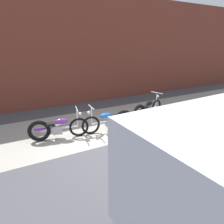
# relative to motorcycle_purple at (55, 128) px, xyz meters

# --- Properties ---
(ground_plane) EXTENTS (80.00, 80.00, 0.00)m
(ground_plane) POSITION_rel_motorcycle_purple_xyz_m (1.62, -1.23, -0.40)
(ground_plane) COLOR #47474C
(sidewalk_slab) EXTENTS (36.00, 3.50, 0.01)m
(sidewalk_slab) POSITION_rel_motorcycle_purple_xyz_m (1.62, 0.52, -0.40)
(sidewalk_slab) COLOR #9E998E
(sidewalk_slab) RESTS_ON ground
(brick_building_wall) EXTENTS (36.00, 0.50, 5.52)m
(brick_building_wall) POSITION_rel_motorcycle_purple_xyz_m (1.62, 3.97, 2.36)
(brick_building_wall) COLOR brown
(brick_building_wall) RESTS_ON ground
(motorcycle_purple) EXTENTS (1.99, 0.70, 1.03)m
(motorcycle_purple) POSITION_rel_motorcycle_purple_xyz_m (0.00, 0.00, 0.00)
(motorcycle_purple) COLOR black
(motorcycle_purple) RESTS_ON ground
(motorcycle_blue) EXTENTS (2.01, 0.58, 1.03)m
(motorcycle_blue) POSITION_rel_motorcycle_purple_xyz_m (2.02, -0.27, 0.00)
(motorcycle_blue) COLOR black
(motorcycle_blue) RESTS_ON ground
(motorcycle_black) EXTENTS (1.95, 0.81, 1.03)m
(motorcycle_black) POSITION_rel_motorcycle_purple_xyz_m (3.92, 0.14, 0.00)
(motorcycle_black) COLOR black
(motorcycle_black) RESTS_ON ground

